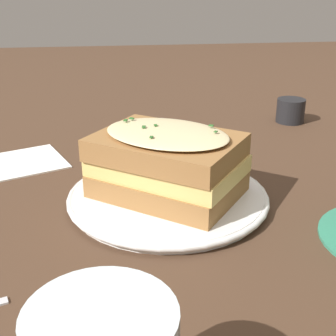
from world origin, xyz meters
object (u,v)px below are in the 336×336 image
at_px(dinner_plate, 168,197).
at_px(condiment_pot, 291,111).
at_px(sandwich, 167,163).
at_px(fork, 126,134).
at_px(napkin, 17,163).

relative_size(dinner_plate, condiment_pot, 4.71).
height_order(sandwich, condiment_pot, sandwich).
distance_m(dinner_plate, fork, 0.25).
bearing_deg(condiment_pot, dinner_plate, -131.97).
distance_m(sandwich, napkin, 0.24).
bearing_deg(fork, dinner_plate, 140.02).
distance_m(fork, condiment_pot, 0.29).
bearing_deg(condiment_pot, napkin, -162.57).
relative_size(sandwich, napkin, 1.54).
xyz_separation_m(dinner_plate, condiment_pot, (0.25, 0.28, 0.01)).
distance_m(napkin, condiment_pot, 0.46).
xyz_separation_m(fork, napkin, (-0.15, -0.10, 0.00)).
bearing_deg(dinner_plate, napkin, 143.66).
bearing_deg(fork, napkin, 75.09).
height_order(dinner_plate, napkin, dinner_plate).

